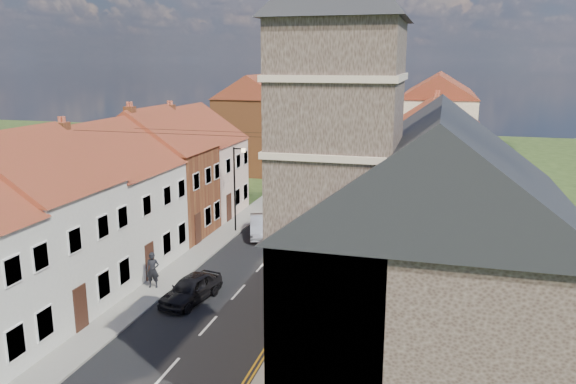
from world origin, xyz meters
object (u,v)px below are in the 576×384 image
at_px(church, 420,239).
at_px(car_far, 300,184).
at_px(pedestrian_left, 153,270).
at_px(car_mid, 261,226).
at_px(car_distant, 331,155).
at_px(pedestrian_right, 356,234).
at_px(car_near, 191,289).
at_px(lamppost, 236,184).

height_order(church, car_far, church).
distance_m(church, pedestrian_left, 15.81).
height_order(church, car_mid, church).
distance_m(car_mid, car_distant, 31.86).
bearing_deg(car_mid, car_far, 73.91).
height_order(car_distant, pedestrian_right, pedestrian_right).
height_order(pedestrian_left, pedestrian_right, pedestrian_right).
bearing_deg(car_near, car_far, 102.16).
bearing_deg(car_mid, car_near, -109.45).
relative_size(car_distant, pedestrian_right, 2.15).
distance_m(lamppost, car_mid, 3.45).
bearing_deg(car_mid, church, -74.70).
xyz_separation_m(church, car_far, (-12.00, 30.68, -5.22)).
xyz_separation_m(car_mid, pedestrian_left, (-2.65, -10.47, 0.37)).
relative_size(lamppost, pedestrian_right, 3.08).
distance_m(lamppost, car_far, 14.34).
height_order(lamppost, car_far, lamppost).
bearing_deg(pedestrian_left, pedestrian_right, 30.83).
bearing_deg(lamppost, pedestrian_left, -93.72).
relative_size(car_far, pedestrian_left, 2.33).
height_order(car_mid, pedestrian_right, pedestrian_right).
xyz_separation_m(car_mid, car_distant, (-1.34, 31.83, -0.14)).
relative_size(car_mid, pedestrian_left, 2.25).
xyz_separation_m(car_mid, pedestrian_right, (6.84, -1.28, 0.38)).
bearing_deg(church, lamppost, 128.30).
relative_size(church, car_distant, 3.64).
distance_m(lamppost, pedestrian_left, 11.11).
distance_m(church, pedestrian_right, 16.39).
height_order(car_mid, pedestrian_left, pedestrian_left).
xyz_separation_m(car_distant, pedestrian_right, (8.18, -33.11, 0.51)).
xyz_separation_m(car_distant, pedestrian_left, (-1.31, -42.30, 0.51)).
relative_size(pedestrian_left, pedestrian_right, 0.99).
relative_size(church, car_mid, 3.50).
bearing_deg(church, car_near, 156.13).
relative_size(lamppost, car_mid, 1.38).
height_order(car_near, car_mid, car_mid).
bearing_deg(car_mid, lamppost, 150.87).
bearing_deg(lamppost, car_near, -80.78).
bearing_deg(church, car_far, 111.37).
height_order(car_mid, car_far, car_mid).
bearing_deg(lamppost, car_far, 85.23).
height_order(church, pedestrian_left, church).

